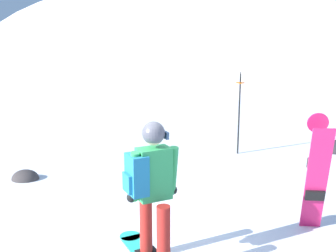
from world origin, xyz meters
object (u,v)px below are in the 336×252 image
object	(u,v)px
rock_mid	(25,179)
snowboarder_main	(151,192)
piste_marker_near	(239,107)
spare_snowboard	(317,174)
rock_dark	(336,151)

from	to	relation	value
rock_mid	snowboarder_main	bearing A→B (deg)	-43.55
piste_marker_near	spare_snowboard	bearing A→B (deg)	-77.78
spare_snowboard	rock_mid	xyz separation A→B (m)	(-4.83, 1.52, -0.82)
spare_snowboard	piste_marker_near	world-z (taller)	piste_marker_near
snowboarder_main	rock_mid	bearing A→B (deg)	136.45
snowboarder_main	rock_dark	size ratio (longest dim) A/B	2.32
snowboarder_main	rock_mid	world-z (taller)	snowboarder_main
snowboarder_main	spare_snowboard	bearing A→B (deg)	28.95
rock_dark	rock_mid	bearing A→B (deg)	-157.63
rock_dark	piste_marker_near	bearing A→B (deg)	-168.97
spare_snowboard	piste_marker_near	xyz separation A→B (m)	(-0.80, 3.68, 0.25)
spare_snowboard	rock_mid	size ratio (longest dim) A/B	3.18
piste_marker_near	rock_dark	distance (m)	2.57
rock_dark	rock_mid	distance (m)	6.84
spare_snowboard	rock_dark	bearing A→B (deg)	70.06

